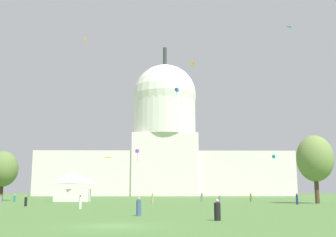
# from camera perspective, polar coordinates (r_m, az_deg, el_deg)

# --- Properties ---
(ground_plane) EXTENTS (800.00, 800.00, 0.00)m
(ground_plane) POSITION_cam_1_polar(r_m,az_deg,el_deg) (25.76, -7.52, -14.59)
(ground_plane) COLOR #4C7538
(capitol_building) EXTENTS (114.22, 29.64, 70.55)m
(capitol_building) POSITION_cam_1_polar(r_m,az_deg,el_deg) (190.72, -0.45, -3.86)
(capitol_building) COLOR silver
(capitol_building) RESTS_ON ground_plane
(event_tent) EXTENTS (7.48, 5.23, 5.94)m
(event_tent) POSITION_cam_1_polar(r_m,az_deg,el_deg) (87.95, -13.05, -9.19)
(event_tent) COLOR white
(event_tent) RESTS_ON ground_plane
(tree_west_near) EXTENTS (9.32, 9.37, 11.04)m
(tree_west_near) POSITION_cam_1_polar(r_m,az_deg,el_deg) (100.13, -21.96, -6.51)
(tree_west_near) COLOR #42301E
(tree_west_near) RESTS_ON ground_plane
(tree_east_mid) EXTENTS (8.79, 8.80, 11.76)m
(tree_east_mid) POSITION_cam_1_polar(r_m,az_deg,el_deg) (76.30, 19.72, -5.26)
(tree_east_mid) COLOR #4C3823
(tree_east_mid) RESTS_ON ground_plane
(person_tan_lawn_far_left) EXTENTS (0.43, 0.43, 1.76)m
(person_tan_lawn_far_left) POSITION_cam_1_polar(r_m,az_deg,el_deg) (70.67, -2.16, -11.08)
(person_tan_lawn_far_left) COLOR tan
(person_tan_lawn_far_left) RESTS_ON ground_plane
(person_denim_near_tree_east) EXTENTS (0.47, 0.47, 1.56)m
(person_denim_near_tree_east) POSITION_cam_1_polar(r_m,az_deg,el_deg) (35.75, -4.09, -12.23)
(person_denim_near_tree_east) COLOR #3D5684
(person_denim_near_tree_east) RESTS_ON ground_plane
(person_grey_near_tent) EXTENTS (0.68, 0.68, 1.60)m
(person_grey_near_tent) POSITION_cam_1_polar(r_m,az_deg,el_deg) (73.75, -22.24, -10.39)
(person_grey_near_tent) COLOR gray
(person_grey_near_tent) RESTS_ON ground_plane
(person_olive_edge_east) EXTENTS (0.49, 0.49, 1.70)m
(person_olive_edge_east) POSITION_cam_1_polar(r_m,az_deg,el_deg) (86.61, 11.44, -10.72)
(person_olive_edge_east) COLOR olive
(person_olive_edge_east) RESTS_ON ground_plane
(person_navy_deep_crowd) EXTENTS (0.43, 0.43, 1.77)m
(person_navy_deep_crowd) POSITION_cam_1_polar(r_m,az_deg,el_deg) (68.78, 17.49, -10.65)
(person_navy_deep_crowd) COLOR navy
(person_navy_deep_crowd) RESTS_ON ground_plane
(person_teal_mid_left) EXTENTS (0.50, 0.50, 1.49)m
(person_teal_mid_left) POSITION_cam_1_polar(r_m,az_deg,el_deg) (86.60, -20.55, -10.36)
(person_teal_mid_left) COLOR #1E757A
(person_teal_mid_left) RESTS_ON ground_plane
(person_white_near_tree_west) EXTENTS (0.44, 0.44, 1.63)m
(person_white_near_tree_west) POSITION_cam_1_polar(r_m,az_deg,el_deg) (50.70, -12.09, -11.33)
(person_white_near_tree_west) COLOR silver
(person_white_near_tree_west) RESTS_ON ground_plane
(person_black_front_left) EXTENTS (0.50, 0.50, 1.48)m
(person_black_front_left) POSITION_cam_1_polar(r_m,az_deg,el_deg) (61.75, -19.15, -10.82)
(person_black_front_left) COLOR black
(person_black_front_left) RESTS_ON ground_plane
(person_black_front_right) EXTENTS (0.49, 0.49, 1.51)m
(person_black_front_right) POSITION_cam_1_polar(r_m,az_deg,el_deg) (30.35, 6.87, -12.64)
(person_black_front_right) COLOR black
(person_black_front_right) RESTS_ON ground_plane
(person_grey_back_right) EXTENTS (0.64, 0.64, 1.54)m
(person_grey_back_right) POSITION_cam_1_polar(r_m,az_deg,el_deg) (66.28, 7.24, -11.19)
(person_grey_back_right) COLOR gray
(person_grey_back_right) RESTS_ON ground_plane
(person_grey_back_left) EXTENTS (0.61, 0.61, 1.77)m
(person_grey_back_left) POSITION_cam_1_polar(r_m,az_deg,el_deg) (82.52, 4.73, -10.91)
(person_grey_back_left) COLOR gray
(person_grey_back_left) RESTS_ON ground_plane
(kite_cyan_high) EXTENTS (1.55, 1.17, 2.61)m
(kite_cyan_high) POSITION_cam_1_polar(r_m,az_deg,el_deg) (106.47, 16.65, 11.95)
(kite_cyan_high) COLOR #33BCDB
(kite_orange_high) EXTENTS (1.40, 1.32, 1.67)m
(kite_orange_high) POSITION_cam_1_polar(r_m,az_deg,el_deg) (152.34, 3.38, 7.59)
(kite_orange_high) COLOR orange
(kite_yellow_low) EXTENTS (1.81, 1.30, 0.37)m
(kite_yellow_low) POSITION_cam_1_polar(r_m,az_deg,el_deg) (85.33, -8.45, -5.53)
(kite_yellow_low) COLOR yellow
(kite_gold_high) EXTENTS (0.98, 1.00, 3.30)m
(kite_gold_high) POSITION_cam_1_polar(r_m,az_deg,el_deg) (149.00, -11.45, 10.71)
(kite_gold_high) COLOR gold
(kite_blue_high) EXTENTS (1.43, 1.43, 3.48)m
(kite_blue_high) POSITION_cam_1_polar(r_m,az_deg,el_deg) (135.67, 1.23, 4.01)
(kite_blue_high) COLOR blue
(kite_violet_low) EXTENTS (0.97, 0.96, 2.77)m
(kite_violet_low) POSITION_cam_1_polar(r_m,az_deg,el_deg) (99.05, -4.29, -4.55)
(kite_violet_low) COLOR purple
(kite_turquoise_low) EXTENTS (0.78, 0.83, 0.94)m
(kite_turquoise_low) POSITION_cam_1_polar(r_m,az_deg,el_deg) (100.87, 14.46, -5.12)
(kite_turquoise_low) COLOR teal
(kite_green_mid) EXTENTS (1.26, 1.18, 3.75)m
(kite_green_mid) POSITION_cam_1_polar(r_m,az_deg,el_deg) (101.27, 3.29, 7.81)
(kite_green_mid) COLOR green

